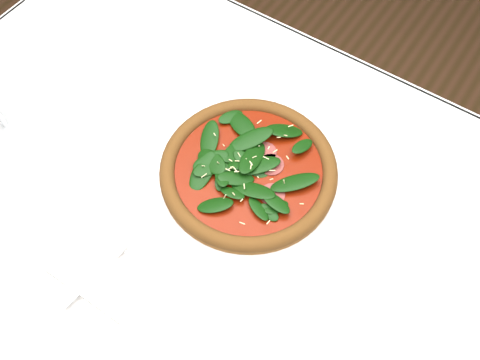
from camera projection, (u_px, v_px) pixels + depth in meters
The scene contains 6 objects.
ground at pixel (231, 346), 1.44m from camera, with size 6.00×6.00×0.00m, color brown.
dining_table at pixel (226, 249), 0.88m from camera, with size 1.21×0.81×0.75m.
plate at pixel (248, 175), 0.83m from camera, with size 0.32×0.32×0.01m.
pizza at pixel (249, 169), 0.81m from camera, with size 0.35×0.35×0.04m.
napkin at pixel (96, 275), 0.74m from camera, with size 0.15×0.07×0.01m, color white.
fork at pixel (109, 258), 0.75m from camera, with size 0.03×0.16×0.00m.
Camera 1 is at (0.22, -0.28, 1.46)m, focal length 40.00 mm.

